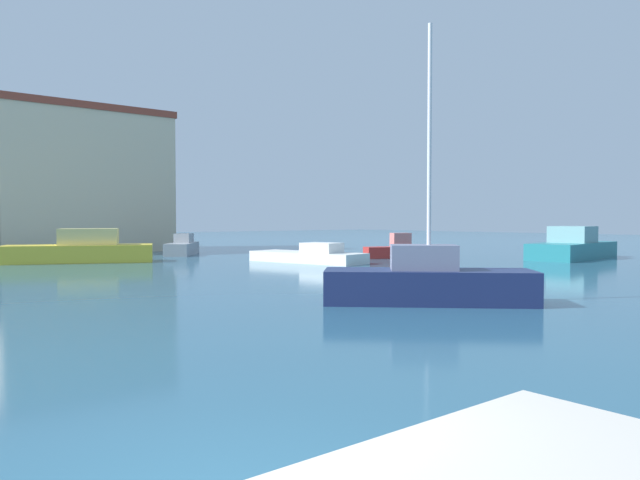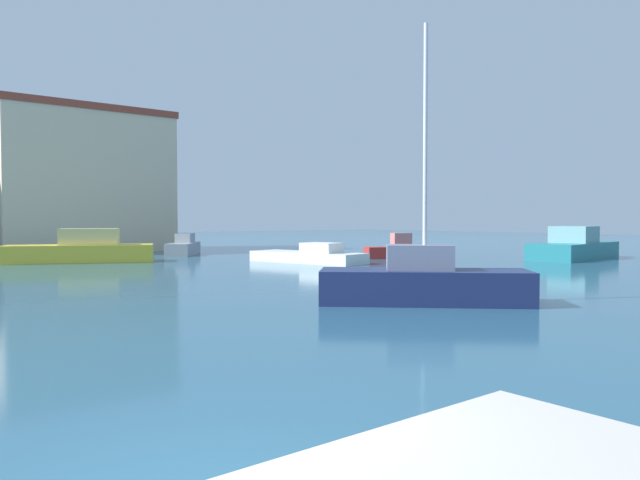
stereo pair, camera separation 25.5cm
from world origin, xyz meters
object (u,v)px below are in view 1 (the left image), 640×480
Objects in this scene: sailboat_navy_far_right at (428,282)px; motorboat_grey_mid_harbor at (182,247)px; motorboat_white_distant_north at (310,256)px; motorboat_teal_far_left at (573,247)px; motorboat_yellow_distant_east at (81,250)px; motorboat_red_behind_lamppost at (399,250)px.

motorboat_grey_mid_harbor is (5.21, 26.23, -0.09)m from sailboat_navy_far_right.
motorboat_white_distant_north is 16.50m from motorboat_teal_far_left.
sailboat_navy_far_right is 23.20m from motorboat_yellow_distant_east.
motorboat_yellow_distant_east is (-2.52, 23.06, 0.06)m from sailboat_navy_far_right.
sailboat_navy_far_right reaches higher than motorboat_teal_far_left.
motorboat_yellow_distant_east is at bearing 140.82° from motorboat_white_distant_north.
motorboat_yellow_distant_east is 1.13× the size of motorboat_white_distant_north.
motorboat_teal_far_left reaches higher than motorboat_yellow_distant_east.
motorboat_white_distant_north is at bearing 152.40° from motorboat_teal_far_left.
motorboat_yellow_distant_east reaches higher than motorboat_white_distant_north.
motorboat_grey_mid_harbor is (-2.21, 11.26, 0.16)m from motorboat_white_distant_north.
sailboat_navy_far_right reaches higher than motorboat_white_distant_north.
motorboat_white_distant_north is 1.65× the size of motorboat_red_behind_lamppost.
motorboat_teal_far_left is (14.62, -7.64, 0.32)m from motorboat_white_distant_north.
motorboat_teal_far_left is at bearing -32.66° from motorboat_yellow_distant_east.
motorboat_yellow_distant_east reaches higher than motorboat_grey_mid_harbor.
motorboat_red_behind_lamppost is at bearing 45.67° from sailboat_navy_far_right.
motorboat_teal_far_left is (22.04, 7.32, 0.07)m from sailboat_navy_far_right.
motorboat_yellow_distant_east is 29.17m from motorboat_teal_far_left.
motorboat_red_behind_lamppost is 0.94× the size of motorboat_grey_mid_harbor.
motorboat_grey_mid_harbor is at bearing 131.67° from motorboat_teal_far_left.
motorboat_red_behind_lamppost is (16.68, -8.56, -0.18)m from motorboat_yellow_distant_east.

